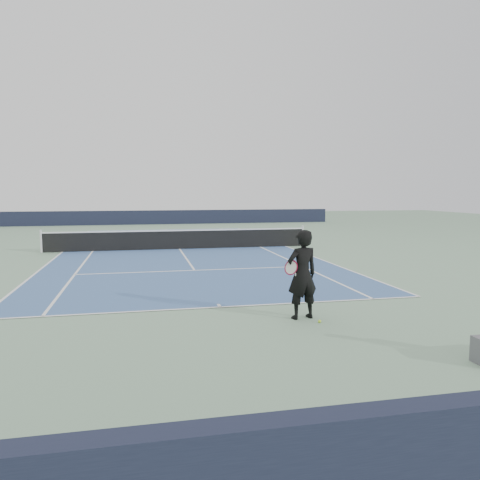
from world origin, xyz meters
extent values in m
plane|color=gray|center=(0.00, 0.00, 0.00)|extent=(80.00, 80.00, 0.00)
cube|color=#3D5E91|center=(0.00, 0.00, 0.01)|extent=(10.97, 23.77, 0.01)
cylinder|color=silver|center=(-6.40, 0.00, 0.54)|extent=(0.10, 0.10, 1.07)
cylinder|color=silver|center=(6.40, 0.00, 0.54)|extent=(0.10, 0.10, 1.07)
cube|color=black|center=(0.00, 0.00, 0.46)|extent=(12.80, 0.03, 0.90)
cube|color=white|center=(0.00, 0.00, 0.93)|extent=(12.80, 0.04, 0.06)
cube|color=black|center=(0.00, 17.88, 0.60)|extent=(30.00, 0.25, 1.20)
cube|color=black|center=(0.00, -19.88, 0.60)|extent=(30.00, 0.25, 1.20)
imported|color=black|center=(1.63, -13.23, 1.00)|extent=(0.85, 0.68, 2.01)
torus|color=maroon|center=(1.35, -13.28, 1.18)|extent=(0.34, 0.18, 0.36)
cylinder|color=white|center=(1.35, -13.28, 1.18)|extent=(0.29, 0.14, 0.32)
cylinder|color=white|center=(1.47, -13.25, 0.92)|extent=(0.08, 0.13, 0.27)
sphere|color=#BFE72F|center=(1.89, -13.66, 0.03)|extent=(0.07, 0.07, 0.07)
camera|label=1|loc=(-1.90, -23.02, 2.86)|focal=35.00mm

